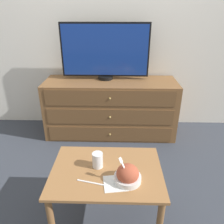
# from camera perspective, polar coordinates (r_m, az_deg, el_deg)

# --- Properties ---
(ground_plane) EXTENTS (12.00, 12.00, 0.00)m
(ground_plane) POSITION_cam_1_polar(r_m,az_deg,el_deg) (3.18, 0.48, -2.44)
(ground_plane) COLOR #383D47
(wall_back) EXTENTS (12.00, 0.05, 2.60)m
(wall_back) POSITION_cam_1_polar(r_m,az_deg,el_deg) (2.84, 0.59, 21.68)
(wall_back) COLOR white
(wall_back) RESTS_ON ground_plane
(dresser) EXTENTS (1.59, 0.54, 0.70)m
(dresser) POSITION_cam_1_polar(r_m,az_deg,el_deg) (2.76, -0.36, 1.13)
(dresser) COLOR brown
(dresser) RESTS_ON ground_plane
(tv) EXTENTS (1.03, 0.18, 0.65)m
(tv) POSITION_cam_1_polar(r_m,az_deg,el_deg) (2.65, -1.82, 15.56)
(tv) COLOR black
(tv) RESTS_ON dresser
(coffee_table) EXTENTS (0.77, 0.55, 0.47)m
(coffee_table) POSITION_cam_1_polar(r_m,az_deg,el_deg) (1.62, -1.40, -16.98)
(coffee_table) COLOR #9E6B3D
(coffee_table) RESTS_ON ground_plane
(takeout_bowl) EXTENTS (0.18, 0.18, 0.18)m
(takeout_bowl) POSITION_cam_1_polar(r_m,az_deg,el_deg) (1.47, 4.09, -16.13)
(takeout_bowl) COLOR silver
(takeout_bowl) RESTS_ON coffee_table
(drink_cup) EXTENTS (0.08, 0.08, 0.11)m
(drink_cup) POSITION_cam_1_polar(r_m,az_deg,el_deg) (1.58, -3.78, -12.61)
(drink_cup) COLOR white
(drink_cup) RESTS_ON coffee_table
(napkin) EXTENTS (0.17, 0.17, 0.00)m
(napkin) POSITION_cam_1_polar(r_m,az_deg,el_deg) (1.47, 0.88, -18.13)
(napkin) COLOR white
(napkin) RESTS_ON coffee_table
(knife) EXTENTS (0.19, 0.05, 0.01)m
(knife) POSITION_cam_1_polar(r_m,az_deg,el_deg) (1.48, -5.44, -17.90)
(knife) COLOR white
(knife) RESTS_ON coffee_table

